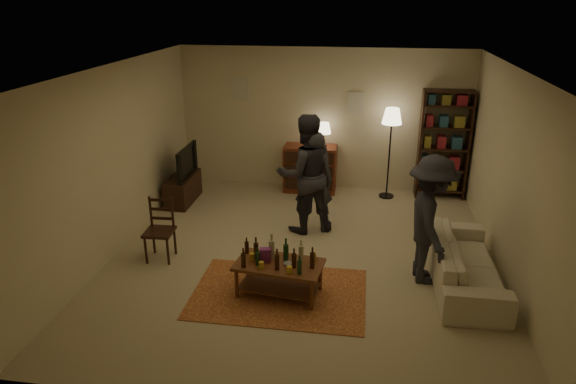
% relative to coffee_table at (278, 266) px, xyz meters
% --- Properties ---
extents(floor, '(6.00, 6.00, 0.00)m').
position_rel_coffee_table_xyz_m(floor, '(0.19, 1.03, -0.40)').
color(floor, '#C6B793').
rests_on(floor, ground).
extents(room_shell, '(6.00, 6.00, 6.00)m').
position_rel_coffee_table_xyz_m(room_shell, '(-0.46, 4.01, 1.42)').
color(room_shell, beige).
rests_on(room_shell, ground).
extents(rug, '(2.20, 1.50, 0.01)m').
position_rel_coffee_table_xyz_m(rug, '(0.01, -0.00, -0.39)').
color(rug, maroon).
rests_on(rug, ground).
extents(coffee_table, '(1.16, 0.73, 0.78)m').
position_rel_coffee_table_xyz_m(coffee_table, '(0.00, 0.00, 0.00)').
color(coffee_table, brown).
rests_on(coffee_table, ground).
extents(dining_chair, '(0.42, 0.42, 0.92)m').
position_rel_coffee_table_xyz_m(dining_chair, '(-1.84, 0.72, 0.08)').
color(dining_chair, black).
rests_on(dining_chair, ground).
extents(tv_stand, '(0.40, 1.00, 1.06)m').
position_rel_coffee_table_xyz_m(tv_stand, '(-2.26, 2.83, -0.01)').
color(tv_stand, black).
rests_on(tv_stand, ground).
extents(dresser, '(1.00, 0.50, 1.36)m').
position_rel_coffee_table_xyz_m(dresser, '(-0.00, 3.74, 0.08)').
color(dresser, brown).
rests_on(dresser, ground).
extents(bookshelf, '(0.90, 0.34, 2.02)m').
position_rel_coffee_table_xyz_m(bookshelf, '(2.43, 3.81, 0.64)').
color(bookshelf, black).
rests_on(bookshelf, ground).
extents(floor_lamp, '(0.36, 0.36, 1.70)m').
position_rel_coffee_table_xyz_m(floor_lamp, '(1.46, 3.63, 1.04)').
color(floor_lamp, black).
rests_on(floor_lamp, ground).
extents(sofa, '(0.81, 2.08, 0.61)m').
position_rel_coffee_table_xyz_m(sofa, '(2.39, 0.63, -0.09)').
color(sofa, beige).
rests_on(sofa, ground).
extents(person_left, '(0.66, 0.49, 1.67)m').
position_rel_coffee_table_xyz_m(person_left, '(0.24, 1.95, 0.43)').
color(person_left, '#2A2A32').
rests_on(person_left, ground).
extents(person_right, '(1.15, 1.05, 1.91)m').
position_rel_coffee_table_xyz_m(person_right, '(0.10, 1.97, 0.56)').
color(person_right, '#292830').
rests_on(person_right, ground).
extents(person_by_sofa, '(0.76, 1.19, 1.73)m').
position_rel_coffee_table_xyz_m(person_by_sofa, '(1.89, 0.66, 0.47)').
color(person_by_sofa, '#26262E').
rests_on(person_by_sofa, ground).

